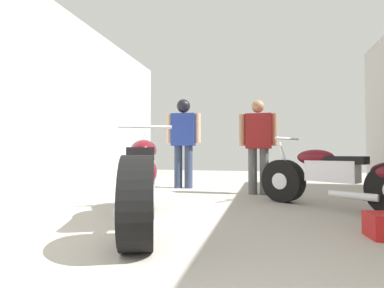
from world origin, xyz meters
TOP-DOWN VIEW (x-y plane):
  - ground_plane at (0.00, 3.27)m, footprint 15.71×15.71m
  - garage_partition_left at (-2.61, 3.27)m, footprint 0.08×7.20m
  - motorcycle_maroon_cruiser at (-0.78, 2.38)m, footprint 1.09×2.15m
  - motorcycle_black_naked at (1.24, 3.68)m, footprint 1.73×1.27m
  - mechanic_in_blue at (0.28, 4.78)m, footprint 0.64×0.25m
  - mechanic_with_helmet at (-1.20, 5.31)m, footprint 0.71×0.29m

SIDE VIEW (x-z plane):
  - ground_plane at x=0.00m, z-range 0.00..0.00m
  - motorcycle_black_naked at x=1.24m, z-range -0.07..0.85m
  - motorcycle_maroon_cruiser at x=-0.78m, z-range -0.09..0.96m
  - mechanic_in_blue at x=0.28m, z-range 0.11..1.71m
  - mechanic_with_helmet at x=-1.20m, z-range 0.18..1.97m
  - garage_partition_left at x=-2.61m, z-range 0.00..2.92m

